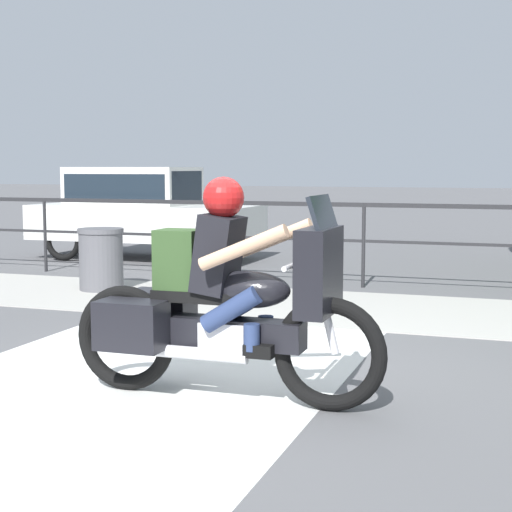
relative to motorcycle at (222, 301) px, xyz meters
The scene contains 7 objects.
ground_plane 0.85m from the motorcycle, 102.50° to the left, with size 120.00×120.00×0.00m, color #565659.
sidewalk_band 3.91m from the motorcycle, 91.48° to the left, with size 44.00×2.40×0.01m, color #A8A59E.
crosswalk_band 1.12m from the motorcycle, 163.31° to the left, with size 3.10×6.00×0.01m, color silver.
fence_railing 5.53m from the motorcycle, 91.03° to the left, with size 36.00×0.05×1.17m.
motorcycle is the anchor object (origin of this frame).
parked_car 8.89m from the motorcycle, 121.02° to the left, with size 4.07×1.66×1.65m.
trash_bin 5.34m from the motorcycle, 129.31° to the left, with size 0.61×0.61×0.84m.
Camera 1 is at (2.11, -5.51, 1.65)m, focal length 55.00 mm.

